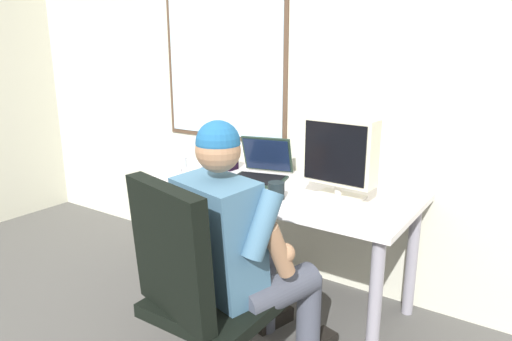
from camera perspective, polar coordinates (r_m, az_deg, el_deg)
name	(u,v)px	position (r m, az deg, el deg)	size (l,w,h in m)	color
wall_rear	(314,64)	(2.94, 7.26, 13.00)	(5.60, 0.08, 2.82)	beige
desk	(275,202)	(2.71, 2.43, -3.88)	(1.61, 0.74, 0.73)	gray
office_chair	(195,283)	(2.01, -7.63, -13.64)	(0.60, 0.64, 1.01)	black
person_seated	(241,247)	(2.12, -1.86, -9.43)	(0.62, 0.80, 1.23)	#444958
crt_monitor	(340,154)	(2.43, 10.35, 2.06)	(0.39, 0.21, 0.44)	beige
laptop	(262,168)	(2.84, 0.75, 0.33)	(0.39, 0.42, 0.25)	black
wine_glass	(181,164)	(2.84, -9.26, 0.84)	(0.07, 0.07, 0.14)	silver
desk_speaker	(230,158)	(3.04, -3.29, 1.52)	(0.09, 0.10, 0.15)	black
coffee_mug	(276,191)	(2.45, 2.52, -2.50)	(0.09, 0.09, 0.09)	black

